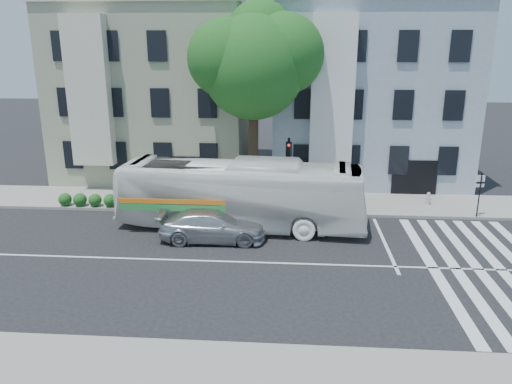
# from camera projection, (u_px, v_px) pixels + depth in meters

# --- Properties ---
(ground) EXTENTS (120.00, 120.00, 0.00)m
(ground) POSITION_uv_depth(u_px,v_px,m) (238.00, 262.00, 20.85)
(ground) COLOR black
(ground) RESTS_ON ground
(sidewalk_far) EXTENTS (80.00, 4.00, 0.15)m
(sidewalk_far) POSITION_uv_depth(u_px,v_px,m) (253.00, 202.00, 28.47)
(sidewalk_far) COLOR gray
(sidewalk_far) RESTS_ON ground
(building_left) EXTENTS (12.00, 10.00, 11.00)m
(building_left) POSITION_uv_depth(u_px,v_px,m) (159.00, 93.00, 34.07)
(building_left) COLOR #989981
(building_left) RESTS_ON ground
(building_right) EXTENTS (12.00, 10.00, 11.00)m
(building_right) POSITION_uv_depth(u_px,v_px,m) (366.00, 94.00, 33.09)
(building_right) COLOR #919CAD
(building_right) RESTS_ON ground
(street_tree) EXTENTS (7.30, 5.90, 11.10)m
(street_tree) POSITION_uv_depth(u_px,v_px,m) (255.00, 61.00, 26.93)
(street_tree) COLOR #2D2116
(street_tree) RESTS_ON ground
(bus) EXTENTS (3.85, 12.33, 3.38)m
(bus) POSITION_uv_depth(u_px,v_px,m) (241.00, 194.00, 24.32)
(bus) COLOR white
(bus) RESTS_ON ground
(sedan) EXTENTS (2.15, 4.97, 1.42)m
(sedan) POSITION_uv_depth(u_px,v_px,m) (212.00, 226.00, 22.94)
(sedan) COLOR silver
(sedan) RESTS_ON ground
(hedge) EXTENTS (8.51, 2.34, 0.70)m
(hedge) POSITION_uv_depth(u_px,v_px,m) (141.00, 201.00, 27.18)
(hedge) COLOR #1F571C
(hedge) RESTS_ON sidewalk_far
(traffic_signal) EXTENTS (0.39, 0.52, 3.93)m
(traffic_signal) POSITION_uv_depth(u_px,v_px,m) (289.00, 164.00, 26.81)
(traffic_signal) COLOR black
(traffic_signal) RESTS_ON ground
(fire_hydrant) EXTENTS (0.39, 0.23, 0.70)m
(fire_hydrant) POSITION_uv_depth(u_px,v_px,m) (428.00, 198.00, 27.67)
(fire_hydrant) COLOR #B2B1AE
(fire_hydrant) RESTS_ON sidewalk_far
(far_sign_pole) EXTENTS (0.43, 0.16, 2.36)m
(far_sign_pole) POSITION_uv_depth(u_px,v_px,m) (480.00, 189.00, 25.42)
(far_sign_pole) COLOR black
(far_sign_pole) RESTS_ON sidewalk_far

